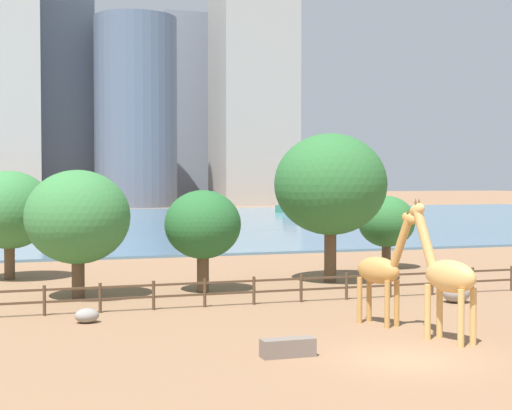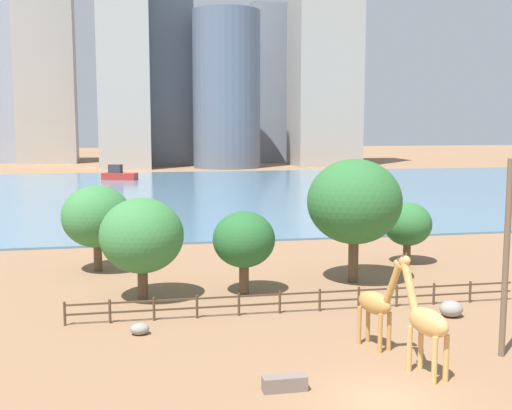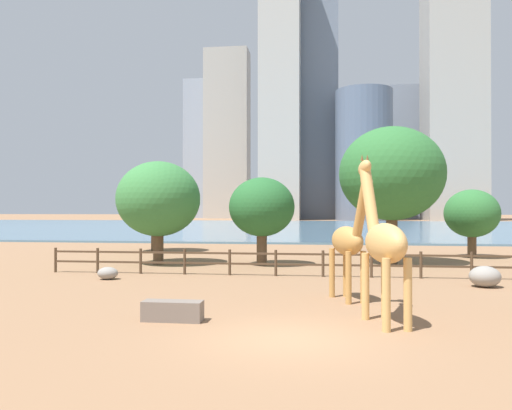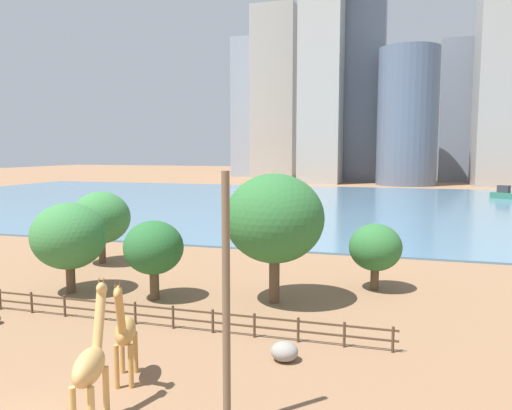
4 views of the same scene
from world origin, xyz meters
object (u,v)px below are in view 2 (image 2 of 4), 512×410
object	(u,v)px
boulder_by_pole	(451,309)
tree_left_large	(97,217)
giraffe_companion	(426,321)
boat_ferry	(119,175)
giraffe_tall	(377,303)
tree_center_broad	(408,224)
boat_sailboat	(353,174)
utility_pole	(506,259)
boulder_near_fence	(140,329)
tree_right_small	(142,236)
tree_right_tall	(354,202)
tree_left_small	(244,240)
feeding_trough	(285,383)

from	to	relation	value
boulder_by_pole	tree_left_large	distance (m)	25.26
giraffe_companion	boat_ferry	xyz separation A→B (m)	(-14.51, 99.50, -1.21)
giraffe_tall	tree_left_large	distance (m)	23.77
tree_center_broad	boat_sailboat	size ratio (longest dim) A/B	0.75
boat_ferry	utility_pole	bearing A→B (deg)	-58.50
boulder_near_fence	tree_right_small	distance (m)	7.58
boat_ferry	tree_center_broad	bearing A→B (deg)	-53.10
tree_center_broad	tree_right_tall	world-z (taller)	tree_right_tall
boulder_near_fence	tree_center_broad	bearing A→B (deg)	32.99
giraffe_tall	boulder_by_pole	xyz separation A→B (m)	(5.97, 3.98, -1.75)
boat_ferry	giraffe_companion	bearing A→B (deg)	-61.19
giraffe_tall	tree_left_large	bearing A→B (deg)	-166.45
giraffe_tall	tree_right_small	world-z (taller)	tree_right_small
tree_center_broad	giraffe_companion	bearing A→B (deg)	-112.29
tree_right_tall	tree_left_small	distance (m)	8.18
giraffe_companion	boulder_near_fence	world-z (taller)	giraffe_companion
tree_left_large	tree_right_tall	xyz separation A→B (m)	(17.14, -6.68, 1.48)
tree_right_small	boat_sailboat	distance (m)	90.23
tree_center_broad	boat_sailboat	bearing A→B (deg)	73.53
boulder_by_pole	tree_left_small	size ratio (longest dim) A/B	0.25
giraffe_tall	tree_center_broad	world-z (taller)	giraffe_tall
feeding_trough	tree_left_small	xyz separation A→B (m)	(0.97, 15.00, 3.14)
boulder_near_fence	tree_right_small	world-z (taller)	tree_right_small
boulder_near_fence	boat_sailboat	world-z (taller)	boat_sailboat
tree_left_large	boulder_near_fence	bearing A→B (deg)	-79.56
giraffe_companion	tree_right_tall	xyz separation A→B (m)	(2.52, 16.08, 3.09)
tree_center_broad	boat_sailboat	xyz separation A→B (m)	(21.67, 73.31, -1.92)
tree_left_large	tree_right_small	distance (m)	8.97
boulder_near_fence	boulder_by_pole	size ratio (longest dim) A/B	0.75
giraffe_companion	tree_center_broad	xyz separation A→B (m)	(8.58, 20.94, 0.63)
feeding_trough	tree_right_tall	size ratio (longest dim) A/B	0.22
boulder_near_fence	tree_left_large	world-z (taller)	tree_left_large
tree_right_tall	boat_sailboat	world-z (taller)	tree_right_tall
feeding_trough	boat_sailboat	distance (m)	101.48
boulder_near_fence	tree_left_large	size ratio (longest dim) A/B	0.16
feeding_trough	tree_left_large	distance (m)	24.95
giraffe_tall	boat_sailboat	world-z (taller)	giraffe_tall
feeding_trough	boat_sailboat	xyz separation A→B (m)	(36.46, 94.69, 0.80)
giraffe_tall	tree_left_large	world-z (taller)	tree_left_large
boulder_near_fence	feeding_trough	world-z (taller)	feeding_trough
boulder_by_pole	tree_left_large	bearing A→B (deg)	142.38
utility_pole	tree_right_tall	size ratio (longest dim) A/B	1.09
boulder_by_pole	tree_right_small	xyz separation A→B (m)	(-16.74, 6.83, 3.50)
giraffe_tall	giraffe_companion	world-z (taller)	giraffe_companion
giraffe_companion	utility_pole	size ratio (longest dim) A/B	0.56
tree_right_small	boat_ferry	size ratio (longest dim) A/B	0.90
boulder_by_pole	boat_ferry	distance (m)	94.10
boulder_near_fence	boat_sailboat	bearing A→B (deg)	64.07
boulder_by_pole	feeding_trough	bearing A→B (deg)	-145.17
giraffe_tall	giraffe_companion	xyz separation A→B (m)	(0.77, -3.52, 0.19)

